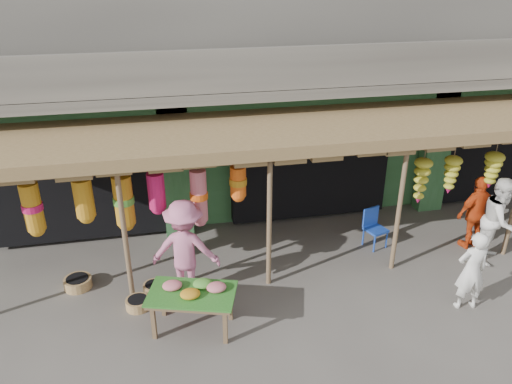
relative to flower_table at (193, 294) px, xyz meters
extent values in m
plane|color=#514C47|center=(2.98, 1.16, -0.67)|extent=(80.00, 80.00, 0.00)
cube|color=#2D6033|center=(2.98, 6.31, 0.83)|extent=(16.00, 5.70, 3.00)
cube|color=gray|center=(2.98, 2.81, 2.53)|extent=(16.00, 0.90, 0.22)
cube|color=gray|center=(2.98, 2.41, 3.03)|extent=(16.00, 0.10, 0.80)
cube|color=#2D6033|center=(2.98, 3.21, 2.18)|extent=(16.00, 0.35, 0.35)
cube|color=yellow|center=(-2.02, 3.13, 2.08)|extent=(1.70, 0.06, 0.55)
cube|color=#B21414|center=(-2.02, 3.09, 2.08)|extent=(1.30, 0.02, 0.30)
cube|color=black|center=(-2.02, 4.16, 0.68)|extent=(3.60, 2.00, 2.50)
cube|color=black|center=(2.98, 4.16, 0.68)|extent=(3.60, 2.00, 2.50)
cube|color=black|center=(7.98, 4.16, 0.68)|extent=(3.60, 2.00, 2.50)
cube|color=#2D6033|center=(-0.02, 3.21, 0.83)|extent=(0.60, 0.35, 3.00)
cube|color=#2D6033|center=(5.98, 3.21, 0.83)|extent=(0.60, 0.35, 3.00)
cylinder|color=brown|center=(-1.02, 0.96, 0.63)|extent=(0.09, 0.09, 2.60)
cylinder|color=brown|center=(1.48, 0.96, 0.63)|extent=(0.09, 0.09, 2.60)
cylinder|color=brown|center=(3.98, 0.96, 0.63)|extent=(0.09, 0.09, 2.60)
cylinder|color=brown|center=(2.73, 0.96, 1.83)|extent=(12.90, 0.08, 0.08)
cylinder|color=brown|center=(-0.02, 1.36, 1.68)|extent=(5.50, 0.06, 0.06)
cube|color=brown|center=(2.98, 2.06, 2.01)|extent=(14.00, 2.70, 0.22)
cube|color=brown|center=(-0.66, -0.12, -0.37)|extent=(0.08, 0.08, 0.61)
cube|color=brown|center=(0.44, -0.46, -0.37)|extent=(0.08, 0.08, 0.61)
cube|color=brown|center=(-0.49, 0.43, -0.37)|extent=(0.08, 0.08, 0.61)
cube|color=brown|center=(0.61, 0.09, -0.37)|extent=(0.08, 0.08, 0.61)
cube|color=brown|center=(-0.02, -0.02, -0.02)|extent=(1.51, 1.13, 0.06)
cube|color=#26661E|center=(-0.02, -0.02, 0.03)|extent=(1.57, 1.19, 0.03)
ellipsoid|color=#E1707E|center=(-0.31, 0.17, 0.09)|extent=(0.32, 0.27, 0.13)
ellipsoid|color=orange|center=(-0.05, -0.11, 0.09)|extent=(0.32, 0.27, 0.13)
ellipsoid|color=#E1707E|center=(0.38, -0.02, 0.09)|extent=(0.32, 0.27, 0.13)
ellipsoid|color=#53A537|center=(0.17, 0.12, 0.09)|extent=(0.32, 0.27, 0.13)
cylinder|color=#1C43B6|center=(3.87, 1.57, -0.48)|extent=(0.03, 0.03, 0.38)
cylinder|color=#1C43B6|center=(4.20, 1.68, -0.48)|extent=(0.03, 0.03, 0.38)
cylinder|color=#1C43B6|center=(3.76, 1.90, -0.48)|extent=(0.03, 0.03, 0.38)
cylinder|color=#1C43B6|center=(4.09, 2.01, -0.48)|extent=(0.03, 0.03, 0.38)
cube|color=#1C43B6|center=(3.98, 1.79, -0.28)|extent=(0.51, 0.51, 0.05)
cube|color=#1C43B6|center=(3.92, 1.97, -0.05)|extent=(0.39, 0.16, 0.43)
cylinder|color=olive|center=(-0.93, 0.72, -0.58)|extent=(0.51, 0.51, 0.18)
cylinder|color=#996844|center=(-2.02, 1.56, -0.58)|extent=(0.65, 0.65, 0.20)
cylinder|color=olive|center=(-0.64, 1.10, -0.58)|extent=(0.51, 0.51, 0.18)
imported|color=white|center=(4.70, -0.42, 0.07)|extent=(0.57, 0.40, 1.49)
imported|color=white|center=(6.11, 0.86, 0.21)|extent=(1.09, 1.07, 1.77)
imported|color=#D04113|center=(5.97, 1.38, 0.13)|extent=(0.99, 0.54, 1.61)
imported|color=#CF6D94|center=(-0.04, 0.95, 0.26)|extent=(1.35, 0.98, 1.87)
camera|label=1|loc=(-0.35, -6.60, 4.92)|focal=35.00mm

